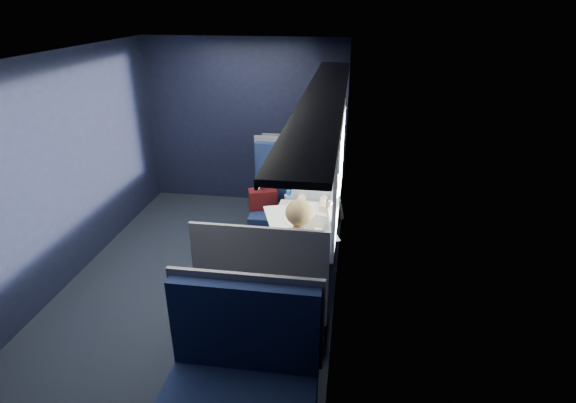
# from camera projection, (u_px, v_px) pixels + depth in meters

# --- Properties ---
(ground) EXTENTS (2.80, 4.20, 0.01)m
(ground) POSITION_uv_depth(u_px,v_px,m) (206.00, 276.00, 4.88)
(ground) COLOR black
(room_shell) EXTENTS (3.00, 4.40, 2.40)m
(room_shell) POSITION_uv_depth(u_px,v_px,m) (197.00, 145.00, 4.26)
(room_shell) COLOR black
(room_shell) RESTS_ON ground
(table) EXTENTS (0.62, 1.00, 0.74)m
(table) POSITION_uv_depth(u_px,v_px,m) (301.00, 228.00, 4.46)
(table) COLOR #54565E
(table) RESTS_ON ground
(seat_bay_near) EXTENTS (1.08, 0.62, 1.26)m
(seat_bay_near) POSITION_uv_depth(u_px,v_px,m) (293.00, 211.00, 5.37)
(seat_bay_near) COLOR black
(seat_bay_near) RESTS_ON ground
(seat_bay_far) EXTENTS (1.04, 0.62, 1.26)m
(seat_bay_far) POSITION_uv_depth(u_px,v_px,m) (267.00, 301.00, 3.80)
(seat_bay_far) COLOR black
(seat_bay_far) RESTS_ON ground
(seat_row_front) EXTENTS (1.04, 0.51, 1.16)m
(seat_row_front) POSITION_uv_depth(u_px,v_px,m) (303.00, 183.00, 6.21)
(seat_row_front) COLOR black
(seat_row_front) RESTS_ON ground
(seat_row_back) EXTENTS (1.04, 0.51, 1.16)m
(seat_row_back) POSITION_uv_depth(u_px,v_px,m) (242.00, 386.00, 2.97)
(seat_row_back) COLOR black
(seat_row_back) RESTS_ON ground
(man) EXTENTS (0.53, 0.56, 1.32)m
(man) POSITION_uv_depth(u_px,v_px,m) (314.00, 196.00, 5.06)
(man) COLOR black
(man) RESTS_ON ground
(woman) EXTENTS (0.53, 0.56, 1.32)m
(woman) POSITION_uv_depth(u_px,v_px,m) (299.00, 261.00, 3.79)
(woman) COLOR black
(woman) RESTS_ON ground
(papers) EXTENTS (0.84, 1.00, 0.01)m
(papers) POSITION_uv_depth(u_px,v_px,m) (299.00, 222.00, 4.41)
(papers) COLOR white
(papers) RESTS_ON table
(laptop) EXTENTS (0.36, 0.42, 0.27)m
(laptop) POSITION_uv_depth(u_px,v_px,m) (328.00, 220.00, 4.31)
(laptop) COLOR silver
(laptop) RESTS_ON table
(bottle_small) EXTENTS (0.07, 0.07, 0.23)m
(bottle_small) POSITION_uv_depth(u_px,v_px,m) (334.00, 197.00, 4.72)
(bottle_small) COLOR silver
(bottle_small) RESTS_ON table
(cup) EXTENTS (0.07, 0.07, 0.10)m
(cup) POSITION_uv_depth(u_px,v_px,m) (332.00, 205.00, 4.66)
(cup) COLOR white
(cup) RESTS_ON table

